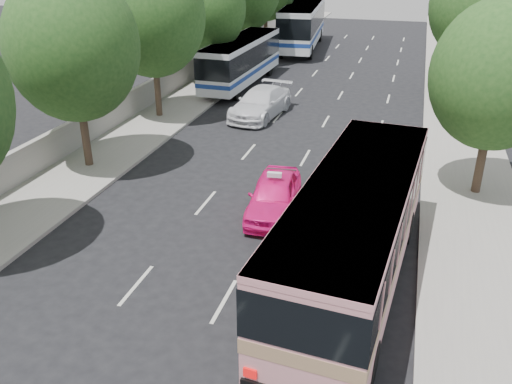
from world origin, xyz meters
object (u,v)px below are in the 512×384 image
at_px(pink_bus, 355,223).
at_px(white_pickup, 261,103).
at_px(tour_coach_rear, 303,22).
at_px(tour_coach_front, 241,58).
at_px(pink_taxi, 274,195).

height_order(pink_bus, white_pickup, pink_bus).
distance_m(white_pickup, tour_coach_rear, 22.09).
xyz_separation_m(white_pickup, tour_coach_front, (-3.35, 6.81, 1.16)).
xyz_separation_m(pink_taxi, white_pickup, (-3.95, 12.00, 0.05)).
xyz_separation_m(tour_coach_front, tour_coach_rear, (1.27, 15.12, 0.48)).
height_order(tour_coach_front, tour_coach_rear, tour_coach_rear).
distance_m(pink_taxi, tour_coach_rear, 34.50).
height_order(white_pickup, tour_coach_rear, tour_coach_rear).
xyz_separation_m(pink_taxi, tour_coach_front, (-7.30, 18.81, 1.22)).
bearing_deg(tour_coach_rear, white_pickup, -89.66).
relative_size(pink_bus, white_pickup, 1.99).
bearing_deg(tour_coach_front, white_pickup, -61.78).
height_order(white_pickup, tour_coach_front, tour_coach_front).
relative_size(tour_coach_front, tour_coach_rear, 0.80).
distance_m(white_pickup, tour_coach_front, 7.68).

